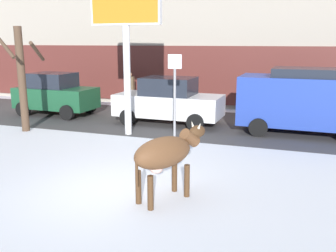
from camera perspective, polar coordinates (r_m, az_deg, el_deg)
name	(u,v)px	position (r m, az deg, el deg)	size (l,w,h in m)	color
ground_plane	(115,191)	(8.46, -8.10, -9.69)	(120.00, 120.00, 0.00)	white
road_strip	(198,124)	(15.01, 4.62, 0.37)	(60.00, 5.60, 0.01)	#423F3F
cow_brown	(166,153)	(7.63, -0.35, -4.17)	(1.30, 1.85, 1.54)	brown
billboard	(125,7)	(13.01, -6.51, 17.53)	(2.53, 0.29, 5.56)	silver
car_darkgreen_hatchback	(55,94)	(17.41, -16.75, 4.67)	(3.53, 1.98, 1.86)	#194C2D
car_white_sedan	(169,101)	(14.86, 0.09, 3.83)	(4.24, 2.05, 1.84)	white
car_blue_van	(308,99)	(13.95, 20.47, 3.82)	(4.64, 2.19, 2.32)	#233D9E
pedestrian_near_billboard	(277,96)	(17.04, 16.25, 4.38)	(0.36, 0.24, 1.73)	#282833
pedestrian_by_cars	(130,90)	(18.73, -5.74, 5.53)	(0.36, 0.24, 1.73)	#282833
pedestrian_far_left	(291,97)	(17.02, 18.16, 4.24)	(0.36, 0.24, 1.73)	#282833
bare_tree_far_back	(22,76)	(14.40, -21.37, 7.11)	(1.64, 1.63, 3.73)	#4C3828
street_sign	(175,91)	(11.89, 1.03, 5.29)	(0.44, 0.08, 2.82)	gray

